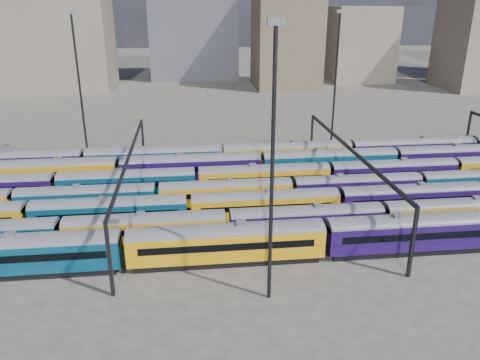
{
  "coord_description": "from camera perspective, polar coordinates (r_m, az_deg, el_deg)",
  "views": [
    {
      "loc": [
        -12.11,
        -59.68,
        26.64
      ],
      "look_at": [
        -5.06,
        2.24,
        3.0
      ],
      "focal_mm": 35.0,
      "sensor_mm": 36.0,
      "label": 1
    }
  ],
  "objects": [
    {
      "name": "gantry_1",
      "position": [
        63.39,
        -13.32,
        1.95
      ],
      "size": [
        0.35,
        40.35,
        8.03
      ],
      "color": "black",
      "rests_on": "ground"
    },
    {
      "name": "rake_6",
      "position": [
        78.55,
        -2.29,
        3.15
      ],
      "size": [
        133.75,
        3.26,
        5.5
      ],
      "color": "black",
      "rests_on": "ground"
    },
    {
      "name": "rake_4",
      "position": [
        72.15,
        10.85,
        0.91
      ],
      "size": [
        119.85,
        2.92,
        4.92
      ],
      "color": "black",
      "rests_on": "ground"
    },
    {
      "name": "rake_3",
      "position": [
        65.97,
        6.41,
        -0.92
      ],
      "size": [
        111.89,
        2.73,
        4.58
      ],
      "color": "black",
      "rests_on": "ground"
    },
    {
      "name": "mast_3",
      "position": [
        88.87,
        11.6,
        12.16
      ],
      "size": [
        1.4,
        0.5,
        25.6
      ],
      "color": "black",
      "rests_on": "ground"
    },
    {
      "name": "rake_5",
      "position": [
        74.49,
        2.59,
        2.14
      ],
      "size": [
        132.79,
        3.24,
        5.46
      ],
      "color": "black",
      "rests_on": "ground"
    },
    {
      "name": "rake_2",
      "position": [
        62.82,
        11.99,
        -2.28
      ],
      "size": [
        117.39,
        2.86,
        4.81
      ],
      "color": "black",
      "rests_on": "ground"
    },
    {
      "name": "rake_1",
      "position": [
        55.42,
        -1.53,
        -5.12
      ],
      "size": [
        113.86,
        2.78,
        4.67
      ],
      "color": "black",
      "rests_on": "ground"
    },
    {
      "name": "mast_1",
      "position": [
        84.57,
        -19.0,
        11.05
      ],
      "size": [
        1.4,
        0.5,
        25.6
      ],
      "color": "black",
      "rests_on": "ground"
    },
    {
      "name": "gantry_2",
      "position": [
        66.67,
        13.21,
        2.89
      ],
      "size": [
        0.35,
        40.35,
        8.03
      ],
      "color": "black",
      "rests_on": "ground"
    },
    {
      "name": "rake_0",
      "position": [
        52.68,
        10.28,
        -6.5
      ],
      "size": [
        129.91,
        3.17,
        5.34
      ],
      "color": "black",
      "rests_on": "ground"
    },
    {
      "name": "mast_2",
      "position": [
        40.39,
        3.98,
        2.44
      ],
      "size": [
        1.4,
        0.5,
        25.6
      ],
      "color": "black",
      "rests_on": "ground"
    },
    {
      "name": "ground",
      "position": [
        66.47,
        4.56,
        -2.93
      ],
      "size": [
        500.0,
        500.0,
        0.0
      ],
      "primitive_type": "plane",
      "color": "#45403B",
      "rests_on": "ground"
    }
  ]
}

